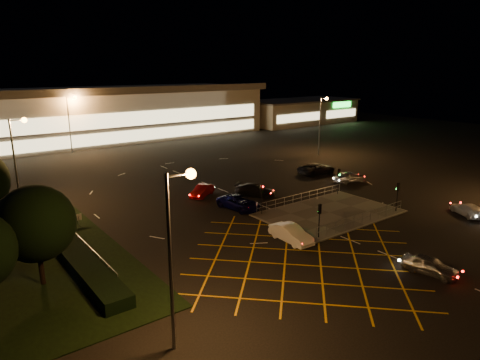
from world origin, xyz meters
TOP-DOWN VIEW (x-y plane):
  - ground at (0.00, 0.00)m, footprint 180.00×180.00m
  - pedestrian_island at (2.00, -2.00)m, footprint 14.00×9.00m
  - hedge at (-23.00, 6.00)m, footprint 2.00×26.00m
  - supermarket at (0.00, 61.95)m, footprint 72.00×26.50m
  - retail_unit_a at (46.00, 53.97)m, footprint 18.80×14.80m
  - retail_unit_b at (62.00, 53.96)m, footprint 14.80×14.80m
  - streetlight_sw at (-21.56, -12.00)m, footprint 1.78×0.56m
  - streetlight_nw at (-23.56, 18.00)m, footprint 1.78×0.56m
  - streetlight_ne at (24.44, 20.00)m, footprint 1.78×0.56m
  - streetlight_far_left at (-9.56, 48.00)m, footprint 1.78×0.56m
  - streetlight_far_right at (30.44, 50.00)m, footprint 1.78×0.56m
  - signal_sw at (-4.00, -5.99)m, footprint 0.28×0.30m
  - signal_se at (8.00, -5.99)m, footprint 0.28×0.30m
  - signal_nw at (-4.00, 1.99)m, footprint 0.28×0.30m
  - signal_ne at (8.00, 1.99)m, footprint 0.28×0.30m
  - tree_e at (-26.00, 0.00)m, footprint 5.40×5.40m
  - car_near_silver at (-2.45, -15.75)m, footprint 2.33×4.26m
  - car_queue_white at (-6.47, -4.99)m, footprint 1.78×4.62m
  - car_left_blue at (-4.79, 5.00)m, footprint 3.11×5.48m
  - car_far_dkgrey at (-0.26, 7.71)m, footprint 4.40×5.20m
  - car_right_silver at (13.73, 4.96)m, footprint 4.75×2.66m
  - car_circ_red at (-5.43, 11.40)m, footprint 4.29×3.41m
  - car_east_grey at (13.72, 10.85)m, footprint 5.90×3.10m
  - car_approach_white at (13.11, -11.11)m, footprint 3.66×4.68m

SIDE VIEW (x-z plane):
  - ground at x=0.00m, z-range 0.00..0.00m
  - pedestrian_island at x=2.00m, z-range 0.00..0.12m
  - hedge at x=-23.00m, z-range 0.00..1.00m
  - car_approach_white at x=13.11m, z-range 0.00..1.27m
  - car_circ_red at x=-5.43m, z-range 0.00..1.37m
  - car_near_silver at x=-2.45m, z-range 0.00..1.37m
  - car_far_dkgrey at x=-0.26m, z-range 0.00..1.43m
  - car_left_blue at x=-4.79m, z-range 0.00..1.44m
  - car_queue_white at x=-6.47m, z-range 0.00..1.50m
  - car_right_silver at x=13.73m, z-range 0.00..1.52m
  - car_east_grey at x=13.72m, z-range 0.00..1.58m
  - signal_sw at x=-4.00m, z-range 0.79..3.94m
  - signal_se at x=8.00m, z-range 0.79..3.94m
  - signal_nw at x=-4.00m, z-range 0.79..3.94m
  - signal_ne at x=8.00m, z-range 0.79..3.94m
  - retail_unit_a at x=46.00m, z-range 0.04..6.39m
  - retail_unit_b at x=62.00m, z-range 0.05..6.40m
  - tree_e at x=-26.00m, z-range 0.97..8.32m
  - supermarket at x=0.00m, z-range 0.06..10.56m
  - streetlight_sw at x=-21.56m, z-range 1.55..11.58m
  - streetlight_nw at x=-23.56m, z-range 1.55..11.58m
  - streetlight_ne at x=24.44m, z-range 1.55..11.58m
  - streetlight_far_left at x=-9.56m, z-range 1.55..11.58m
  - streetlight_far_right at x=30.44m, z-range 1.55..11.58m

